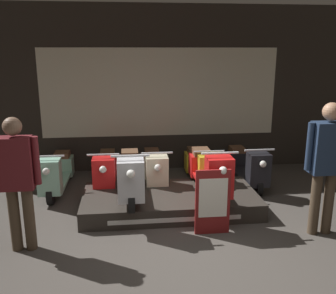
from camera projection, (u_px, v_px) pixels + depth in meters
The scene contains 13 objects.
ground_plane at pixel (190, 264), 4.24m from camera, with size 30.00×30.00×0.00m, color #423D38.
shop_wall_back at pixel (160, 90), 7.31m from camera, with size 8.35×0.09×3.20m.
display_platform at pixel (170, 201), 5.69m from camera, with size 2.62×1.27×0.26m.
scooter_display_left at pixel (131, 175), 5.50m from camera, with size 0.50×1.66×0.80m.
scooter_display_right at pixel (209, 173), 5.62m from camera, with size 0.50×1.66×0.80m.
scooter_backrow_0 at pixel (57, 173), 6.41m from camera, with size 0.50×1.66×0.80m.
scooter_backrow_1 at pixel (106, 171), 6.50m from camera, with size 0.50×1.66×0.80m.
scooter_backrow_2 at pixel (154, 170), 6.59m from camera, with size 0.50×1.66×0.80m.
scooter_backrow_3 at pixel (201, 168), 6.68m from camera, with size 0.50×1.66×0.80m.
scooter_backrow_4 at pixel (246, 166), 6.77m from camera, with size 0.50×1.66×0.80m.
person_left_browsing at pixel (17, 176), 4.34m from camera, with size 0.53×0.21×1.63m.
person_right_browsing at pixel (327, 159), 4.73m from camera, with size 0.57×0.23×1.74m.
price_sign_board at pixel (213, 202), 4.86m from camera, with size 0.46×0.04×0.88m.
Camera 1 is at (-0.66, -3.72, 2.37)m, focal length 40.00 mm.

